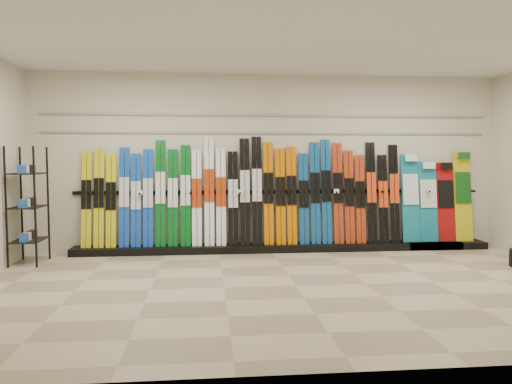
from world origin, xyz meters
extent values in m
plane|color=gray|center=(0.00, 0.00, 0.00)|extent=(8.00, 8.00, 0.00)
plane|color=beige|center=(0.00, 2.50, 1.50)|extent=(8.00, 0.00, 8.00)
plane|color=silver|center=(0.00, 0.00, 3.00)|extent=(8.00, 8.00, 0.00)
cube|color=black|center=(0.22, 2.28, 0.06)|extent=(8.00, 0.40, 0.12)
cube|color=yellow|center=(-3.05, 2.34, 0.91)|extent=(0.17, 0.24, 1.57)
cube|color=yellow|center=(-2.85, 2.35, 0.93)|extent=(0.17, 0.25, 1.62)
cube|color=yellow|center=(-2.66, 2.34, 0.88)|extent=(0.17, 0.23, 1.52)
cube|color=#1347B9|center=(-2.44, 2.35, 0.94)|extent=(0.17, 0.25, 1.64)
cube|color=#1347B9|center=(-2.25, 2.34, 0.89)|extent=(0.17, 0.24, 1.54)
cube|color=#1347B9|center=(-2.06, 2.35, 0.92)|extent=(0.17, 0.25, 1.61)
cube|color=#065E18|center=(-1.85, 2.36, 1.00)|extent=(0.17, 0.27, 1.76)
cube|color=#065E18|center=(-1.65, 2.35, 0.92)|extent=(0.17, 0.25, 1.61)
cube|color=#065E18|center=(-1.44, 2.35, 0.96)|extent=(0.17, 0.26, 1.68)
cube|color=white|center=(-1.26, 2.34, 0.92)|extent=(0.17, 0.24, 1.59)
cube|color=white|center=(-1.05, 2.36, 1.03)|extent=(0.17, 0.28, 1.82)
cube|color=white|center=(-0.85, 2.35, 0.93)|extent=(0.17, 0.25, 1.63)
cube|color=black|center=(-0.65, 2.34, 0.90)|extent=(0.17, 0.24, 1.57)
cube|color=black|center=(-0.45, 2.36, 1.01)|extent=(0.17, 0.27, 1.79)
cube|color=black|center=(-0.24, 2.36, 1.03)|extent=(0.17, 0.28, 1.82)
cube|color=#D96A00|center=(-0.05, 2.35, 0.98)|extent=(0.17, 0.26, 1.73)
cube|color=#D96A00|center=(0.16, 2.35, 0.93)|extent=(0.17, 0.25, 1.63)
cube|color=#D96A00|center=(0.35, 2.35, 0.95)|extent=(0.17, 0.25, 1.66)
cube|color=navy|center=(0.56, 2.34, 0.89)|extent=(0.17, 0.24, 1.54)
cube|color=navy|center=(0.76, 2.35, 0.98)|extent=(0.17, 0.26, 1.73)
cube|color=navy|center=(0.95, 2.36, 1.01)|extent=(0.17, 0.27, 1.78)
cube|color=#A12F13|center=(1.16, 2.35, 0.98)|extent=(0.17, 0.26, 1.72)
cube|color=#A12F13|center=(1.35, 2.34, 0.91)|extent=(0.17, 0.24, 1.59)
cube|color=#A12F13|center=(1.55, 2.34, 0.87)|extent=(0.17, 0.23, 1.51)
cube|color=black|center=(1.75, 2.35, 0.98)|extent=(0.17, 0.26, 1.73)
cube|color=black|center=(1.95, 2.34, 0.88)|extent=(0.17, 0.23, 1.52)
cube|color=black|center=(2.15, 2.35, 0.96)|extent=(0.17, 0.26, 1.69)
cube|color=#14728C|center=(2.45, 2.36, 0.88)|extent=(0.31, 0.24, 1.52)
cube|color=#14728C|center=(2.77, 2.35, 0.82)|extent=(0.32, 0.22, 1.40)
cube|color=#990C0C|center=(3.09, 2.35, 0.81)|extent=(0.30, 0.22, 1.38)
cube|color=gold|center=(3.41, 2.36, 0.90)|extent=(0.31, 0.24, 1.56)
cube|color=black|center=(-3.75, 1.70, 0.88)|extent=(0.40, 0.60, 1.75)
cube|color=gray|center=(0.00, 2.48, 2.00)|extent=(7.60, 0.02, 0.03)
cube|color=gray|center=(0.00, 2.48, 2.30)|extent=(7.60, 0.02, 0.03)
camera|label=1|loc=(-1.09, -6.01, 1.59)|focal=35.00mm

